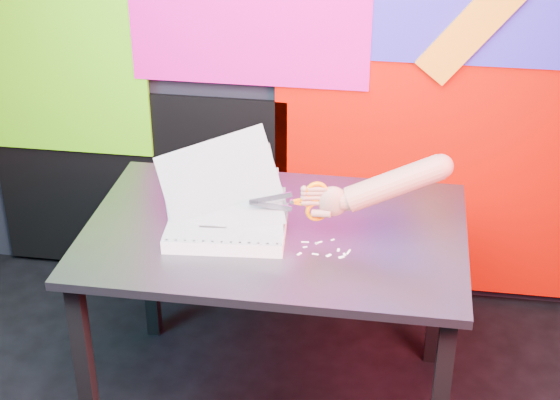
# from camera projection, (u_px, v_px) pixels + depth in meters

# --- Properties ---
(room) EXTENTS (3.01, 3.01, 2.71)m
(room) POSITION_uv_depth(u_px,v_px,m) (238.00, 149.00, 1.94)
(room) COLOR black
(room) RESTS_ON ground
(backdrop) EXTENTS (2.88, 0.05, 2.08)m
(backdrop) POSITION_uv_depth(u_px,v_px,m) (327.00, 86.00, 3.39)
(backdrop) COLOR #CD0900
(backdrop) RESTS_ON ground
(work_table) EXTENTS (1.25, 0.83, 0.75)m
(work_table) POSITION_uv_depth(u_px,v_px,m) (275.00, 251.00, 2.85)
(work_table) COLOR black
(work_table) RESTS_ON ground
(printout_stack) EXTENTS (0.45, 0.31, 0.36)m
(printout_stack) POSITION_uv_depth(u_px,v_px,m) (227.00, 225.00, 2.77)
(printout_stack) COLOR white
(printout_stack) RESTS_ON work_table
(scissors) EXTENTS (0.25, 0.05, 0.14)m
(scissors) POSITION_uv_depth(u_px,v_px,m) (311.00, 202.00, 2.70)
(scissors) COLOR silver
(scissors) RESTS_ON printout_stack
(hand_forearm) EXTENTS (0.46, 0.14, 0.21)m
(hand_forearm) POSITION_uv_depth(u_px,v_px,m) (384.00, 186.00, 2.68)
(hand_forearm) COLOR #996655
(hand_forearm) RESTS_ON work_table
(paper_clippings) EXTENTS (0.17, 0.12, 0.00)m
(paper_clippings) POSITION_uv_depth(u_px,v_px,m) (325.00, 250.00, 2.69)
(paper_clippings) COLOR white
(paper_clippings) RESTS_ON work_table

